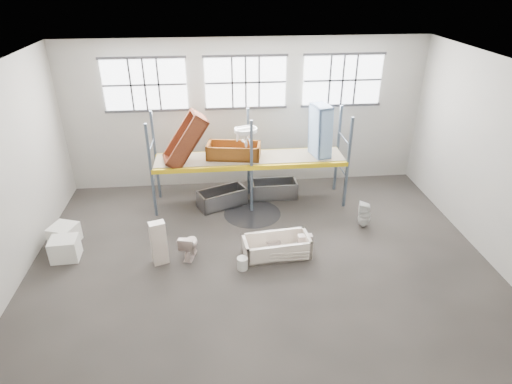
{
  "coord_description": "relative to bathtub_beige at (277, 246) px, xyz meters",
  "views": [
    {
      "loc": [
        -1.02,
        -8.94,
        6.94
      ],
      "look_at": [
        0.0,
        1.5,
        1.4
      ],
      "focal_mm": 30.15,
      "sensor_mm": 36.0,
      "label": 1
    }
  ],
  "objects": [
    {
      "name": "floor",
      "position": [
        -0.46,
        -0.48,
        -0.31
      ],
      "size": [
        12.0,
        10.0,
        0.1
      ],
      "primitive_type": "cube",
      "color": "#4C4641",
      "rests_on": "ground"
    },
    {
      "name": "ceiling",
      "position": [
        -0.46,
        -0.48,
        4.79
      ],
      "size": [
        12.0,
        10.0,
        0.1
      ],
      "primitive_type": "cube",
      "color": "silver",
      "rests_on": "ground"
    },
    {
      "name": "wall_back",
      "position": [
        -0.46,
        4.57,
        2.24
      ],
      "size": [
        12.0,
        0.1,
        5.0
      ],
      "primitive_type": "cube",
      "color": "#BAB6AB",
      "rests_on": "ground"
    },
    {
      "name": "wall_front",
      "position": [
        -0.46,
        -5.53,
        2.24
      ],
      "size": [
        12.0,
        0.1,
        5.0
      ],
      "primitive_type": "cube",
      "color": "#A9A69C",
      "rests_on": "ground"
    },
    {
      "name": "wall_right",
      "position": [
        5.59,
        -0.48,
        2.24
      ],
      "size": [
        0.1,
        10.0,
        5.0
      ],
      "primitive_type": "cube",
      "color": "#B5B2A7",
      "rests_on": "ground"
    },
    {
      "name": "window_left",
      "position": [
        -3.66,
        4.46,
        3.34
      ],
      "size": [
        2.6,
        0.04,
        1.6
      ],
      "primitive_type": "cube",
      "color": "white",
      "rests_on": "wall_back"
    },
    {
      "name": "window_mid",
      "position": [
        -0.46,
        4.46,
        3.34
      ],
      "size": [
        2.6,
        0.04,
        1.6
      ],
      "primitive_type": "cube",
      "color": "white",
      "rests_on": "wall_back"
    },
    {
      "name": "window_right",
      "position": [
        2.74,
        4.46,
        3.34
      ],
      "size": [
        2.6,
        0.04,
        1.6
      ],
      "primitive_type": "cube",
      "color": "white",
      "rests_on": "wall_back"
    },
    {
      "name": "rack_upright_la",
      "position": [
        -3.46,
        2.42,
        1.24
      ],
      "size": [
        0.08,
        0.08,
        3.0
      ],
      "primitive_type": "cube",
      "color": "slate",
      "rests_on": "floor"
    },
    {
      "name": "rack_upright_lb",
      "position": [
        -3.46,
        3.62,
        1.24
      ],
      "size": [
        0.08,
        0.08,
        3.0
      ],
      "primitive_type": "cube",
      "color": "slate",
      "rests_on": "floor"
    },
    {
      "name": "rack_upright_ma",
      "position": [
        -0.46,
        2.42,
        1.24
      ],
      "size": [
        0.08,
        0.08,
        3.0
      ],
      "primitive_type": "cube",
      "color": "slate",
      "rests_on": "floor"
    },
    {
      "name": "rack_upright_mb",
      "position": [
        -0.46,
        3.62,
        1.24
      ],
      "size": [
        0.08,
        0.08,
        3.0
      ],
      "primitive_type": "cube",
      "color": "slate",
      "rests_on": "floor"
    },
    {
      "name": "rack_upright_ra",
      "position": [
        2.54,
        2.42,
        1.24
      ],
      "size": [
        0.08,
        0.08,
        3.0
      ],
      "primitive_type": "cube",
      "color": "slate",
      "rests_on": "floor"
    },
    {
      "name": "rack_upright_rb",
      "position": [
        2.54,
        3.62,
        1.24
      ],
      "size": [
        0.08,
        0.08,
        3.0
      ],
      "primitive_type": "cube",
      "color": "slate",
      "rests_on": "floor"
    },
    {
      "name": "rack_beam_front",
      "position": [
        -0.46,
        2.42,
        1.24
      ],
      "size": [
        6.0,
        0.1,
        0.14
      ],
      "primitive_type": "cube",
      "color": "yellow",
      "rests_on": "floor"
    },
    {
      "name": "rack_beam_back",
      "position": [
        -0.46,
        3.62,
        1.24
      ],
      "size": [
        6.0,
        0.1,
        0.14
      ],
      "primitive_type": "cube",
      "color": "yellow",
      "rests_on": "floor"
    },
    {
      "name": "shelf_deck",
      "position": [
        -0.46,
        3.02,
        1.32
      ],
      "size": [
        5.9,
        1.1,
        0.03
      ],
      "primitive_type": "cube",
      "color": "gray",
      "rests_on": "floor"
    },
    {
      "name": "wet_patch",
      "position": [
        -0.46,
        2.22,
        -0.26
      ],
      "size": [
        1.8,
        1.8,
        0.0
      ],
      "primitive_type": "cylinder",
      "color": "black",
      "rests_on": "floor"
    },
    {
      "name": "bathtub_beige",
      "position": [
        0.0,
        0.0,
        0.0
      ],
      "size": [
        1.85,
        1.01,
        0.52
      ],
      "primitive_type": null,
      "rotation": [
        0.0,
        0.0,
        0.1
      ],
      "color": "white",
      "rests_on": "floor"
    },
    {
      "name": "cistern_spare",
      "position": [
        0.8,
        0.15,
        0.02
      ],
      "size": [
        0.39,
        0.19,
        0.37
      ],
      "primitive_type": "cube",
      "rotation": [
        0.0,
        0.0,
        0.0
      ],
      "color": "beige",
      "rests_on": "bathtub_beige"
    },
    {
      "name": "sink_in_tub",
      "position": [
        -0.04,
        0.24,
        -0.1
      ],
      "size": [
        0.46,
        0.46,
        0.14
      ],
      "primitive_type": "imported",
      "rotation": [
        0.0,
        0.0,
        0.15
      ],
      "color": "#C1ACA6",
      "rests_on": "bathtub_beige"
    },
    {
      "name": "toilet_beige",
      "position": [
        -2.33,
        0.14,
        0.11
      ],
      "size": [
        0.58,
        0.8,
        0.74
      ],
      "primitive_type": "imported",
      "rotation": [
        0.0,
        0.0,
        2.9
      ],
      "color": "beige",
      "rests_on": "floor"
    },
    {
      "name": "cistern_tall",
      "position": [
        -3.08,
        -0.05,
        0.35
      ],
      "size": [
        0.45,
        0.37,
        1.22
      ],
      "primitive_type": "cube",
      "rotation": [
        0.0,
        0.0,
        0.32
      ],
      "color": "beige",
      "rests_on": "floor"
    },
    {
      "name": "toilet_white",
      "position": [
        2.79,
        1.15,
        0.14
      ],
      "size": [
        0.46,
        0.45,
        0.8
      ],
      "primitive_type": "imported",
      "rotation": [
        0.0,
        0.0,
        -1.87
      ],
      "color": "white",
      "rests_on": "floor"
    },
    {
      "name": "steel_tub_left",
      "position": [
        -1.38,
        2.85,
        0.02
      ],
      "size": [
        1.68,
        1.26,
        0.56
      ],
      "primitive_type": null,
      "rotation": [
        0.0,
        0.0,
        0.41
      ],
      "color": "#97999F",
      "rests_on": "floor"
    },
    {
      "name": "steel_tub_right",
      "position": [
        0.38,
        3.3,
        0.02
      ],
      "size": [
        1.51,
        0.72,
        0.55
      ],
      "primitive_type": null,
      "rotation": [
        0.0,
        0.0,
        0.01
      ],
      "color": "#97999D",
      "rests_on": "floor"
    },
    {
      "name": "rust_tub_flat",
      "position": [
        -0.96,
        3.05,
        1.56
      ],
      "size": [
        1.75,
        1.04,
        0.46
      ],
      "primitive_type": null,
      "rotation": [
        0.0,
        0.0,
        -0.17
      ],
      "color": "#8F4A0D",
      "rests_on": "shelf_deck"
    },
    {
      "name": "rust_tub_tilted",
      "position": [
        -2.41,
        2.9,
        2.03
      ],
      "size": [
        1.54,
        1.08,
        1.72
      ],
      "primitive_type": null,
      "rotation": [
        0.0,
        -0.96,
        0.2
      ],
      "color": "brown",
      "rests_on": "shelf_deck"
    },
    {
      "name": "sink_on_shelf",
      "position": [
        -0.6,
        2.7,
        1.83
      ],
      "size": [
        0.84,
        0.75,
        0.62
      ],
      "primitive_type": "imported",
      "rotation": [
        0.0,
        0.0,
        0.36
      ],
      "color": "white",
      "rests_on": "rust_tub_flat"
    },
    {
      "name": "blue_tub_upright",
      "position": [
        1.74,
        2.97,
        2.13
      ],
      "size": [
        0.68,
        0.87,
        1.68
      ],
      "primitive_type": null,
      "rotation": [
        0.0,
        1.54,
        0.21
      ],
      "color": "#90BBF1",
      "rests_on": "shelf_deck"
    },
    {
      "name": "bucket",
      "position": [
        -0.96,
        -0.53,
        -0.09
      ],
      "size": [
        0.32,
        0.32,
        0.33
      ],
      "primitive_type": "cylinder",
      "rotation": [
        0.0,
        0.0,
        -0.13
      ],
      "color": "silver",
      "rests_on": "floor"
    },
    {
      "name": "carton_near",
      "position": [
        -5.61,
        0.38,
        0.04
      ],
      "size": [
        0.74,
        0.64,
        0.6
      ],
      "primitive_type": "cube",
      "rotation": [
        0.0,
        0.0,
        0.05
      ],
      "color": "white",
      "rests_on": "floor"
    },
    {
      "name": "carton_far",
      "position": [
        -5.84,
        1.13,
        0.01
      ],
      "size": [
        0.85,
        0.85,
        0.55
      ],
      "primitive_type": "cube",
      "rotation": [
        0.0,
        0.0,
        -0.34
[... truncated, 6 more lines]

